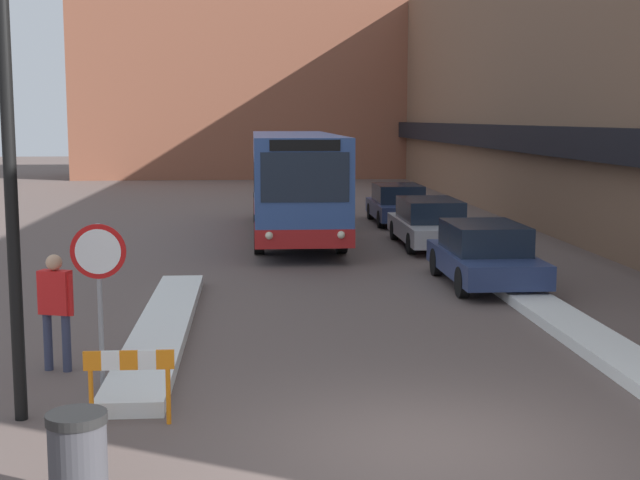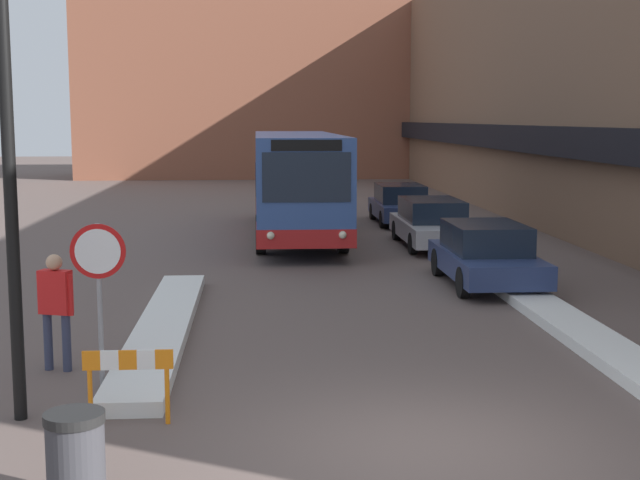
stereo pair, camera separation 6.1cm
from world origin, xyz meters
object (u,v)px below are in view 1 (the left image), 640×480
at_px(city_bus, 294,181).
at_px(street_lamp, 34,134).
at_px(parked_car_back, 398,204).
at_px(stop_sign, 99,270).
at_px(pedestrian, 56,301).
at_px(parked_car_front, 485,254).
at_px(trash_bin, 78,460).
at_px(parked_car_middle, 430,223).
at_px(construction_barricade, 129,372).

bearing_deg(city_bus, street_lamp, -102.86).
bearing_deg(city_bus, parked_car_back, 40.15).
height_order(city_bus, parked_car_back, city_bus).
relative_size(stop_sign, street_lamp, 0.41).
distance_m(stop_sign, pedestrian, 1.39).
relative_size(stop_sign, pedestrian, 1.32).
relative_size(parked_car_back, stop_sign, 1.84).
bearing_deg(parked_car_front, trash_bin, -121.88).
distance_m(parked_car_front, parked_car_middle, 6.21).
height_order(stop_sign, construction_barricade, stop_sign).
relative_size(parked_car_front, parked_car_middle, 0.90).
distance_m(pedestrian, construction_barricade, 2.88).
bearing_deg(parked_car_middle, stop_sign, -118.58).
xyz_separation_m(city_bus, trash_bin, (-3.02, -19.86, -1.30)).
bearing_deg(parked_car_front, parked_car_middle, 90.00).
relative_size(parked_car_back, pedestrian, 2.43).
relative_size(parked_car_back, street_lamp, 0.76).
bearing_deg(street_lamp, parked_car_front, 47.28).
bearing_deg(street_lamp, city_bus, 77.14).
relative_size(trash_bin, construction_barricade, 0.86).
distance_m(stop_sign, street_lamp, 2.30).
distance_m(parked_car_back, trash_bin, 24.16).
relative_size(parked_car_front, street_lamp, 0.76).
relative_size(parked_car_middle, stop_sign, 2.06).
bearing_deg(construction_barricade, parked_car_back, 72.06).
xyz_separation_m(parked_car_front, parked_car_middle, (0.00, 6.21, -0.01)).
relative_size(parked_car_middle, parked_car_back, 1.12).
bearing_deg(city_bus, construction_barricade, -99.22).
distance_m(street_lamp, construction_barricade, 3.10).
distance_m(parked_car_middle, pedestrian, 14.92).
bearing_deg(trash_bin, city_bus, 81.34).
bearing_deg(construction_barricade, trash_bin, -94.38).
distance_m(parked_car_middle, trash_bin, 18.66).
xyz_separation_m(parked_car_front, street_lamp, (-7.82, -8.47, 2.85)).
bearing_deg(trash_bin, stop_sign, 96.05).
bearing_deg(trash_bin, parked_car_front, 58.12).
height_order(street_lamp, pedestrian, street_lamp).
bearing_deg(construction_barricade, stop_sign, 110.93).
xyz_separation_m(street_lamp, trash_bin, (0.91, -2.65, -3.08)).
height_order(street_lamp, construction_barricade, street_lamp).
height_order(parked_car_front, stop_sign, stop_sign).
xyz_separation_m(parked_car_back, street_lamp, (-7.82, -20.50, 2.86)).
bearing_deg(parked_car_middle, trash_bin, -111.76).
xyz_separation_m(street_lamp, pedestrian, (-0.32, 2.18, -2.50)).
bearing_deg(parked_car_front, parked_car_back, 90.00).
bearing_deg(street_lamp, trash_bin, -71.10).
xyz_separation_m(parked_car_front, pedestrian, (-8.14, -6.29, 0.35)).
distance_m(pedestrian, trash_bin, 5.01).
bearing_deg(city_bus, parked_car_front, -66.00).
height_order(parked_car_back, pedestrian, pedestrian).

